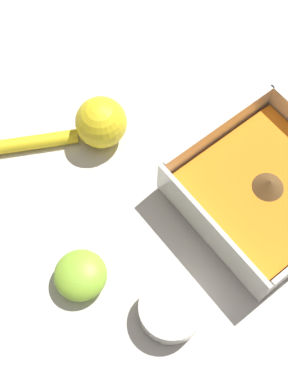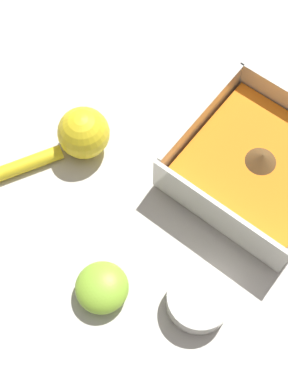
# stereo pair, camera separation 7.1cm
# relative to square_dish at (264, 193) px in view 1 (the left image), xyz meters

# --- Properties ---
(ground_plane) EXTENTS (4.00, 4.00, 0.00)m
(ground_plane) POSITION_rel_square_dish_xyz_m (0.01, 0.00, -0.02)
(ground_plane) COLOR beige
(square_dish) EXTENTS (0.21, 0.21, 0.07)m
(square_dish) POSITION_rel_square_dish_xyz_m (0.00, 0.00, 0.00)
(square_dish) COLOR silver
(square_dish) RESTS_ON ground_plane
(spice_bowl) EXTENTS (0.08, 0.08, 0.03)m
(spice_bowl) POSITION_rel_square_dish_xyz_m (0.04, -0.20, -0.01)
(spice_bowl) COLOR silver
(spice_bowl) RESTS_ON ground_plane
(lemon_squeezer) EXTENTS (0.14, 0.21, 0.07)m
(lemon_squeezer) POSITION_rel_square_dish_xyz_m (-0.23, -0.13, 0.01)
(lemon_squeezer) COLOR yellow
(lemon_squeezer) RESTS_ON ground_plane
(lemon_half) EXTENTS (0.07, 0.07, 0.04)m
(lemon_half) POSITION_rel_square_dish_xyz_m (-0.06, -0.26, -0.00)
(lemon_half) COLOR #93CC38
(lemon_half) RESTS_ON ground_plane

